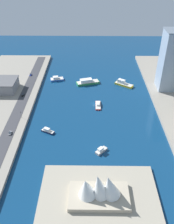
% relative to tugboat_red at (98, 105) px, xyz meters
% --- Properties ---
extents(ground_plane, '(440.00, 440.00, 0.00)m').
position_rel_tugboat_red_xyz_m(ground_plane, '(4.01, -4.61, -1.05)').
color(ground_plane, navy).
extents(quay_east, '(70.00, 240.00, 2.89)m').
position_rel_tugboat_red_xyz_m(quay_east, '(97.84, -4.61, 0.39)').
color(quay_east, gray).
rests_on(quay_east, ground_plane).
extents(peninsula_point, '(73.64, 52.74, 2.00)m').
position_rel_tugboat_red_xyz_m(peninsula_point, '(2.14, 106.94, -0.05)').
color(peninsula_point, '#A89E89').
rests_on(peninsula_point, ground_plane).
extents(road_strip, '(10.26, 228.00, 0.15)m').
position_rel_tugboat_red_xyz_m(road_strip, '(74.66, -4.61, 1.91)').
color(road_strip, '#38383D').
rests_on(road_strip, quay_east).
extents(tugboat_red, '(5.08, 16.58, 2.99)m').
position_rel_tugboat_red_xyz_m(tugboat_red, '(0.00, 0.00, 0.00)').
color(tugboat_red, red).
rests_on(tugboat_red, ground_plane).
extents(catamaran_blue, '(17.13, 10.62, 4.60)m').
position_rel_tugboat_red_xyz_m(catamaran_blue, '(46.68, -54.96, 0.55)').
color(catamaran_blue, blue).
rests_on(catamaran_blue, ground_plane).
extents(ferry_green_doubledeck, '(27.58, 15.25, 5.84)m').
position_rel_tugboat_red_xyz_m(ferry_green_doubledeck, '(10.98, -46.49, 1.20)').
color(ferry_green_doubledeck, '#2D8C4C').
rests_on(ferry_green_doubledeck, ground_plane).
extents(yacht_sleek_gray, '(9.96, 10.15, 4.26)m').
position_rel_tugboat_red_xyz_m(yacht_sleek_gray, '(-0.82, 64.29, 0.46)').
color(yacht_sleek_gray, '#999EA3').
rests_on(yacht_sleek_gray, ground_plane).
extents(patrol_launch_navy, '(12.33, 8.55, 3.73)m').
position_rel_tugboat_red_xyz_m(patrol_launch_navy, '(43.18, 41.20, 0.32)').
color(patrol_launch_navy, '#1E284C').
rests_on(patrol_launch_navy, ground_plane).
extents(ferry_yellow_fast, '(20.64, 17.06, 6.24)m').
position_rel_tugboat_red_xyz_m(ferry_yellow_fast, '(-29.29, -43.14, 1.03)').
color(ferry_yellow_fast, yellow).
rests_on(ferry_yellow_fast, ground_plane).
extents(tower_tall_glass, '(24.61, 22.81, 61.10)m').
position_rel_tugboat_red_xyz_m(tower_tall_glass, '(-75.51, -33.60, 32.42)').
color(tower_tall_glass, '#8C9EB2').
rests_on(tower_tall_glass, quay_west).
extents(warehouse_low_gray, '(34.24, 26.52, 11.02)m').
position_rel_tugboat_red_xyz_m(warehouse_low_gray, '(102.22, -26.01, 7.38)').
color(warehouse_low_gray, gray).
rests_on(warehouse_low_gray, quay_east).
extents(hatchback_blue, '(2.03, 4.32, 1.52)m').
position_rel_tugboat_red_xyz_m(hatchback_blue, '(78.29, -61.32, 2.74)').
color(hatchback_blue, black).
rests_on(hatchback_blue, road_strip).
extents(sedan_silver, '(2.12, 4.39, 1.58)m').
position_rel_tugboat_red_xyz_m(sedan_silver, '(72.70, 47.45, 2.77)').
color(sedan_silver, black).
rests_on(sedan_silver, road_strip).
extents(suv_black, '(2.00, 4.96, 1.49)m').
position_rel_tugboat_red_xyz_m(suv_black, '(76.30, -13.63, 2.73)').
color(suv_black, black).
rests_on(suv_black, road_strip).
extents(traffic_light_waterfront, '(0.36, 0.36, 6.50)m').
position_rel_tugboat_red_xyz_m(traffic_light_waterfront, '(68.63, 24.94, 6.18)').
color(traffic_light_waterfront, black).
rests_on(traffic_light_waterfront, quay_east).
extents(opera_landmark, '(36.79, 20.54, 20.24)m').
position_rel_tugboat_red_xyz_m(opera_landmark, '(2.36, 106.94, 8.63)').
color(opera_landmark, '#BCAD93').
rests_on(opera_landmark, peninsula_point).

